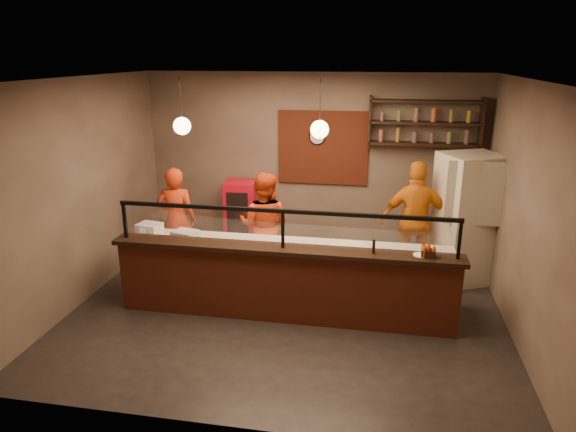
% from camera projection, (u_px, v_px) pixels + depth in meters
% --- Properties ---
extents(floor, '(6.00, 6.00, 0.00)m').
position_uv_depth(floor, '(287.00, 309.00, 7.37)').
color(floor, black).
rests_on(floor, ground).
extents(ceiling, '(6.00, 6.00, 0.00)m').
position_uv_depth(ceiling, '(287.00, 79.00, 6.40)').
color(ceiling, '#322B27').
rests_on(ceiling, wall_back).
extents(wall_back, '(6.00, 0.00, 6.00)m').
position_uv_depth(wall_back, '(312.00, 164.00, 9.23)').
color(wall_back, '#7C6C5B').
rests_on(wall_back, floor).
extents(wall_left, '(0.00, 5.00, 5.00)m').
position_uv_depth(wall_left, '(82.00, 192.00, 7.39)').
color(wall_left, '#7C6C5B').
rests_on(wall_left, floor).
extents(wall_right, '(0.00, 5.00, 5.00)m').
position_uv_depth(wall_right, '(524.00, 214.00, 6.38)').
color(wall_right, '#7C6C5B').
rests_on(wall_right, floor).
extents(wall_front, '(6.00, 0.00, 6.00)m').
position_uv_depth(wall_front, '(237.00, 279.00, 4.54)').
color(wall_front, '#7C6C5B').
rests_on(wall_front, floor).
extents(brick_patch, '(1.60, 0.04, 1.30)m').
position_uv_depth(brick_patch, '(323.00, 148.00, 9.08)').
color(brick_patch, maroon).
rests_on(brick_patch, wall_back).
extents(service_counter, '(4.60, 0.25, 1.00)m').
position_uv_depth(service_counter, '(283.00, 286.00, 6.94)').
color(service_counter, maroon).
rests_on(service_counter, floor).
extents(counter_ledge, '(4.70, 0.37, 0.06)m').
position_uv_depth(counter_ledge, '(283.00, 249.00, 6.78)').
color(counter_ledge, black).
rests_on(counter_ledge, service_counter).
extents(worktop_cabinet, '(4.60, 0.75, 0.85)m').
position_uv_depth(worktop_cabinet, '(289.00, 276.00, 7.43)').
color(worktop_cabinet, gray).
rests_on(worktop_cabinet, floor).
extents(worktop, '(4.60, 0.75, 0.05)m').
position_uv_depth(worktop, '(289.00, 247.00, 7.29)').
color(worktop, silver).
rests_on(worktop, worktop_cabinet).
extents(sneeze_guard, '(4.50, 0.05, 0.52)m').
position_uv_depth(sneeze_guard, '(283.00, 225.00, 6.67)').
color(sneeze_guard, white).
rests_on(sneeze_guard, counter_ledge).
extents(wall_shelving, '(1.84, 0.28, 0.85)m').
position_uv_depth(wall_shelving, '(424.00, 123.00, 8.50)').
color(wall_shelving, black).
rests_on(wall_shelving, wall_back).
extents(wall_clock, '(0.30, 0.04, 0.30)m').
position_uv_depth(wall_clock, '(317.00, 137.00, 9.02)').
color(wall_clock, black).
rests_on(wall_clock, wall_back).
extents(pendant_left, '(0.24, 0.24, 0.77)m').
position_uv_depth(pendant_left, '(182.00, 126.00, 7.03)').
color(pendant_left, black).
rests_on(pendant_left, ceiling).
extents(pendant_right, '(0.24, 0.24, 0.77)m').
position_uv_depth(pendant_right, '(320.00, 129.00, 6.71)').
color(pendant_right, black).
rests_on(pendant_right, ceiling).
extents(cook_left, '(0.69, 0.50, 1.76)m').
position_uv_depth(cook_left, '(177.00, 220.00, 8.47)').
color(cook_left, red).
rests_on(cook_left, floor).
extents(cook_mid, '(0.91, 0.74, 1.75)m').
position_uv_depth(cook_mid, '(264.00, 226.00, 8.18)').
color(cook_mid, '#C63B12').
rests_on(cook_mid, floor).
extents(cook_right, '(1.15, 0.53, 1.93)m').
position_uv_depth(cook_right, '(416.00, 221.00, 8.14)').
color(cook_right, orange).
rests_on(cook_right, floor).
extents(fridge, '(1.11, 1.08, 2.05)m').
position_uv_depth(fridge, '(467.00, 219.00, 8.05)').
color(fridge, beige).
rests_on(fridge, floor).
extents(red_cooler, '(0.60, 0.56, 1.31)m').
position_uv_depth(red_cooler, '(241.00, 216.00, 9.40)').
color(red_cooler, red).
rests_on(red_cooler, floor).
extents(pizza_dough, '(0.63, 0.63, 0.01)m').
position_uv_depth(pizza_dough, '(347.00, 247.00, 7.19)').
color(pizza_dough, '#ECE1C8').
rests_on(pizza_dough, worktop).
extents(prep_tub_a, '(0.38, 0.33, 0.17)m').
position_uv_depth(prep_tub_a, '(150.00, 229.00, 7.70)').
color(prep_tub_a, white).
rests_on(prep_tub_a, worktop).
extents(prep_tub_b, '(0.33, 0.30, 0.13)m').
position_uv_depth(prep_tub_b, '(149.00, 231.00, 7.68)').
color(prep_tub_b, silver).
rests_on(prep_tub_b, worktop).
extents(prep_tub_c, '(0.38, 0.33, 0.16)m').
position_uv_depth(prep_tub_c, '(185.00, 236.00, 7.40)').
color(prep_tub_c, silver).
rests_on(prep_tub_c, worktop).
extents(rolling_pin, '(0.37, 0.26, 0.07)m').
position_uv_depth(rolling_pin, '(183.00, 235.00, 7.60)').
color(rolling_pin, yellow).
rests_on(rolling_pin, worktop).
extents(condiment_caddy, '(0.18, 0.15, 0.10)m').
position_uv_depth(condiment_caddy, '(428.00, 253.00, 6.44)').
color(condiment_caddy, black).
rests_on(condiment_caddy, counter_ledge).
extents(pepper_mill, '(0.05, 0.05, 0.18)m').
position_uv_depth(pepper_mill, '(374.00, 247.00, 6.54)').
color(pepper_mill, black).
rests_on(pepper_mill, counter_ledge).
extents(small_plate, '(0.23, 0.23, 0.01)m').
position_uv_depth(small_plate, '(420.00, 255.00, 6.49)').
color(small_plate, white).
rests_on(small_plate, counter_ledge).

